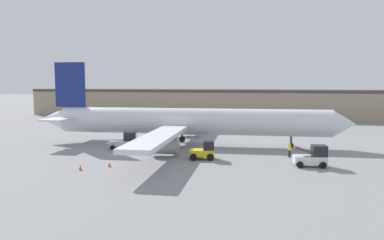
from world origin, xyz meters
name	(u,v)px	position (x,y,z in m)	size (l,w,h in m)	color
ground_plane	(192,145)	(0.00, 0.00, 0.00)	(400.00, 400.00, 0.00)	gray
terminal_building	(205,103)	(-7.82, 43.88, 3.57)	(95.36, 10.38, 7.13)	gray
airplane	(185,122)	(-1.05, -0.10, 3.33)	(44.87, 42.06, 11.77)	silver
ground_crew_worker	(290,149)	(13.34, -5.50, 0.93)	(0.38, 0.38, 1.75)	#1E2338
baggage_tug	(125,141)	(-7.93, -4.98, 1.03)	(3.84, 2.84, 2.26)	#B2B2B7
belt_loader_truck	(313,157)	(15.66, -10.01, 1.07)	(3.53, 2.40, 2.28)	silver
pushback_tug	(204,151)	(3.78, -9.10, 1.00)	(3.14, 2.66, 2.15)	yellow
safety_cone_near	(109,164)	(-4.93, -15.47, 0.28)	(0.36, 0.36, 0.55)	#EF590F
safety_cone_far	(80,168)	(-7.04, -17.64, 0.28)	(0.36, 0.36, 0.55)	#EF590F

